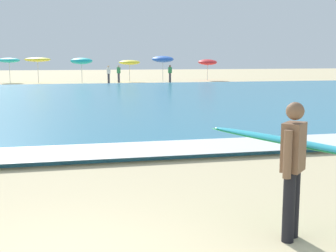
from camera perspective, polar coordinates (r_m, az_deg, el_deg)
name	(u,v)px	position (r m, az deg, el deg)	size (l,w,h in m)	color
sea	(63,101)	(23.66, -13.21, 3.16)	(120.00, 28.00, 0.14)	teal
surf_foam	(61,153)	(10.37, -13.45, -3.31)	(120.00, 1.75, 0.01)	white
surfer_with_board	(299,156)	(5.93, 16.27, -3.62)	(2.13, 2.14, 1.73)	black
beach_umbrella_2	(9,60)	(43.95, -19.54, 7.87)	(1.93, 1.94, 2.25)	beige
beach_umbrella_3	(38,60)	(42.09, -16.24, 8.10)	(2.28, 2.28, 2.29)	beige
beach_umbrella_4	(82,61)	(41.29, -10.93, 8.11)	(1.96, 1.96, 2.24)	beige
beach_umbrella_5	(129,62)	(42.53, -4.92, 8.05)	(1.97, 1.97, 2.03)	beige
beach_umbrella_6	(163,59)	(42.85, -0.67, 8.48)	(2.05, 2.08, 2.46)	beige
beach_umbrella_7	(208,62)	(45.47, 5.05, 8.08)	(1.89, 1.92, 2.14)	beige
beachgoer_near_row_left	(170,73)	(41.53, 0.26, 6.74)	(0.32, 0.20, 1.58)	#383842
beachgoer_near_row_mid	(109,74)	(40.35, -7.56, 6.61)	(0.32, 0.20, 1.58)	#383842
beachgoer_near_row_right	(119,73)	(41.26, -6.29, 6.68)	(0.32, 0.20, 1.58)	#383842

